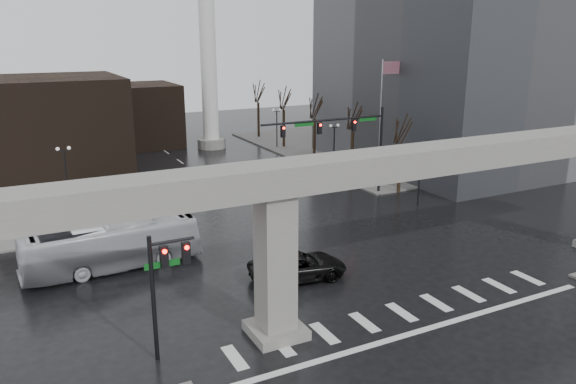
{
  "coord_description": "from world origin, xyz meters",
  "views": [
    {
      "loc": [
        -17.76,
        -22.4,
        14.43
      ],
      "look_at": [
        -1.9,
        8.67,
        4.5
      ],
      "focal_mm": 35.0,
      "sensor_mm": 36.0,
      "label": 1
    }
  ],
  "objects": [
    {
      "name": "tree_right_4",
      "position": [
        14.53,
        50.02,
        3.04
      ],
      "size": [
        1.12,
        1.69,
        8.19
      ],
      "color": "black",
      "rests_on": "ground"
    },
    {
      "name": "tree_right_0",
      "position": [
        14.53,
        18.02,
        2.79
      ],
      "size": [
        1.09,
        1.58,
        7.5
      ],
      "color": "black",
      "rests_on": "ground"
    },
    {
      "name": "signal_left_pole",
      "position": [
        -12.25,
        0.5,
        4.07
      ],
      "size": [
        2.3,
        0.3,
        6.0
      ],
      "color": "black",
      "rests_on": "ground"
    },
    {
      "name": "lamp_left_2",
      "position": [
        -13.5,
        42.0,
        3.47
      ],
      "size": [
        1.22,
        0.32,
        5.11
      ],
      "color": "black",
      "rests_on": "ground"
    },
    {
      "name": "sidewalk_ne",
      "position": [
        26.0,
        36.0,
        0.07
      ],
      "size": [
        28.0,
        36.0,
        0.15
      ],
      "primitive_type": "cube",
      "color": "#615F5C",
      "rests_on": "ground"
    },
    {
      "name": "elevated_guideway",
      "position": [
        1.26,
        0.0,
        6.88
      ],
      "size": [
        48.0,
        2.6,
        8.7
      ],
      "color": "gray",
      "rests_on": "ground"
    },
    {
      "name": "flagpole_assembly",
      "position": [
        15.29,
        22.0,
        7.53
      ],
      "size": [
        2.06,
        0.12,
        12.0
      ],
      "color": "silver",
      "rests_on": "ground"
    },
    {
      "name": "building_far_left",
      "position": [
        -14.0,
        42.0,
        5.0
      ],
      "size": [
        16.0,
        14.0,
        10.0
      ],
      "primitive_type": "cube",
      "color": "black",
      "rests_on": "ground"
    },
    {
      "name": "tree_right_1",
      "position": [
        14.53,
        26.02,
        2.85
      ],
      "size": [
        1.09,
        1.61,
        7.67
      ],
      "color": "black",
      "rests_on": "ground"
    },
    {
      "name": "signal_mast_arm",
      "position": [
        8.99,
        18.8,
        5.83
      ],
      "size": [
        12.12,
        0.43,
        8.0
      ],
      "color": "black",
      "rests_on": "ground"
    },
    {
      "name": "tree_right_2",
      "position": [
        14.53,
        34.02,
        2.91
      ],
      "size": [
        1.1,
        1.63,
        7.85
      ],
      "color": "black",
      "rests_on": "ground"
    },
    {
      "name": "lamp_right_2",
      "position": [
        13.5,
        42.0,
        3.47
      ],
      "size": [
        1.22,
        0.32,
        5.11
      ],
      "color": "black",
      "rests_on": "ground"
    },
    {
      "name": "tree_right_3",
      "position": [
        14.53,
        42.02,
        2.98
      ],
      "size": [
        1.11,
        1.66,
        8.02
      ],
      "color": "black",
      "rests_on": "ground"
    },
    {
      "name": "lamp_left_1",
      "position": [
        -13.5,
        28.0,
        3.47
      ],
      "size": [
        1.22,
        0.32,
        5.11
      ],
      "color": "black",
      "rests_on": "ground"
    },
    {
      "name": "building_far_mid",
      "position": [
        -2.0,
        52.0,
        4.0
      ],
      "size": [
        10.0,
        10.0,
        8.0
      ],
      "primitive_type": "cube",
      "color": "black",
      "rests_on": "ground"
    },
    {
      "name": "city_bus",
      "position": [
        -12.63,
        12.0,
        1.53
      ],
      "size": [
        11.11,
        3.17,
        3.06
      ],
      "primitive_type": "imported",
      "rotation": [
        0.0,
        0.0,
        1.63
      ],
      "color": "silver",
      "rests_on": "ground"
    },
    {
      "name": "lamp_right_1",
      "position": [
        13.5,
        28.0,
        3.47
      ],
      "size": [
        1.22,
        0.32,
        5.11
      ],
      "color": "black",
      "rests_on": "ground"
    },
    {
      "name": "ground",
      "position": [
        0.0,
        0.0,
        0.0
      ],
      "size": [
        160.0,
        160.0,
        0.0
      ],
      "primitive_type": "plane",
      "color": "black",
      "rests_on": "ground"
    },
    {
      "name": "lamp_right_0",
      "position": [
        13.5,
        14.0,
        3.47
      ],
      "size": [
        1.22,
        0.32,
        5.11
      ],
      "color": "black",
      "rests_on": "ground"
    },
    {
      "name": "pickup_truck",
      "position": [
        -2.95,
        5.27,
        0.83
      ],
      "size": [
        6.22,
        3.37,
        1.66
      ],
      "primitive_type": "imported",
      "rotation": [
        0.0,
        0.0,
        1.46
      ],
      "color": "black",
      "rests_on": "ground"
    },
    {
      "name": "lamp_left_0",
      "position": [
        -13.5,
        14.0,
        3.47
      ],
      "size": [
        1.22,
        0.32,
        5.11
      ],
      "color": "black",
      "rests_on": "ground"
    },
    {
      "name": "smokestack",
      "position": [
        6.0,
        46.0,
        13.35
      ],
      "size": [
        3.6,
        3.6,
        30.0
      ],
      "color": "silver",
      "rests_on": "ground"
    }
  ]
}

